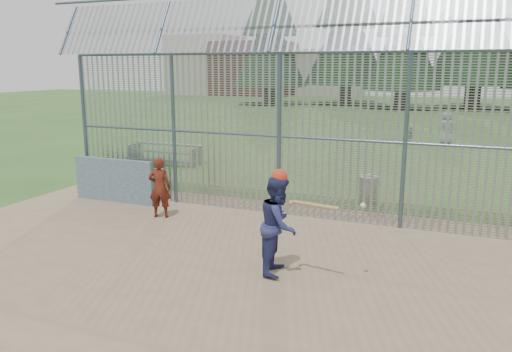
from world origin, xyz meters
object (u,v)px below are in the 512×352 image
at_px(trash_can, 368,189).
at_px(batter, 279,225).
at_px(onlooker, 160,187).
at_px(dugout_wall, 114,180).
at_px(bleacher, 164,153).

bearing_deg(trash_can, batter, -96.87).
relative_size(onlooker, trash_can, 1.84).
bearing_deg(batter, dugout_wall, 56.21).
bearing_deg(dugout_wall, bleacher, 108.83).
relative_size(dugout_wall, onlooker, 1.66).
xyz_separation_m(dugout_wall, onlooker, (1.99, -0.78, 0.15)).
xyz_separation_m(batter, trash_can, (0.66, 5.49, -0.53)).
height_order(trash_can, bleacher, trash_can).
xyz_separation_m(dugout_wall, bleacher, (-1.86, 5.45, -0.21)).
height_order(onlooker, trash_can, onlooker).
bearing_deg(dugout_wall, trash_can, 21.79).
relative_size(onlooker, bleacher, 0.50).
distance_m(onlooker, trash_can, 5.66).
distance_m(dugout_wall, trash_can, 7.02).
height_order(batter, trash_can, batter).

